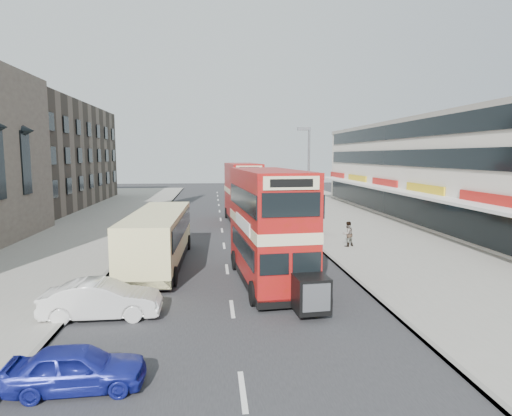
# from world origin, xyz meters

# --- Properties ---
(ground) EXTENTS (160.00, 160.00, 0.00)m
(ground) POSITION_xyz_m (0.00, 0.00, 0.00)
(ground) COLOR #28282B
(ground) RESTS_ON ground
(road_surface) EXTENTS (12.00, 90.00, 0.01)m
(road_surface) POSITION_xyz_m (0.00, 20.00, 0.01)
(road_surface) COLOR #28282B
(road_surface) RESTS_ON ground
(pavement_right) EXTENTS (12.00, 90.00, 0.15)m
(pavement_right) POSITION_xyz_m (12.00, 20.00, 0.07)
(pavement_right) COLOR gray
(pavement_right) RESTS_ON ground
(pavement_left) EXTENTS (12.00, 90.00, 0.15)m
(pavement_left) POSITION_xyz_m (-12.00, 20.00, 0.07)
(pavement_left) COLOR gray
(pavement_left) RESTS_ON ground
(kerb_left) EXTENTS (0.20, 90.00, 0.16)m
(kerb_left) POSITION_xyz_m (-6.10, 20.00, 0.07)
(kerb_left) COLOR gray
(kerb_left) RESTS_ON ground
(kerb_right) EXTENTS (0.20, 90.00, 0.16)m
(kerb_right) POSITION_xyz_m (6.10, 20.00, 0.07)
(kerb_right) COLOR gray
(kerb_right) RESTS_ON ground
(brick_terrace) EXTENTS (14.00, 28.00, 12.00)m
(brick_terrace) POSITION_xyz_m (-22.00, 38.00, 6.00)
(brick_terrace) COLOR #66594C
(brick_terrace) RESTS_ON ground
(commercial_row) EXTENTS (9.90, 46.20, 9.30)m
(commercial_row) POSITION_xyz_m (19.95, 22.00, 4.70)
(commercial_row) COLOR beige
(commercial_row) RESTS_ON ground
(street_lamp) EXTENTS (1.00, 0.20, 8.12)m
(street_lamp) POSITION_xyz_m (6.52, 18.00, 4.78)
(street_lamp) COLOR slate
(street_lamp) RESTS_ON ground
(bus_main) EXTENTS (3.30, 9.48, 5.18)m
(bus_main) POSITION_xyz_m (1.89, 5.37, 2.73)
(bus_main) COLOR black
(bus_main) RESTS_ON ground
(bus_second) EXTENTS (3.11, 9.37, 5.13)m
(bus_second) POSITION_xyz_m (2.00, 24.31, 2.70)
(bus_second) COLOR black
(bus_second) RESTS_ON ground
(coach) EXTENTS (2.95, 10.45, 2.75)m
(coach) POSITION_xyz_m (-3.70, 9.20, 1.62)
(coach) COLOR black
(coach) RESTS_ON ground
(car_left_near) EXTENTS (3.51, 1.53, 1.18)m
(car_left_near) POSITION_xyz_m (-4.23, -3.48, 0.59)
(car_left_near) COLOR #1B2397
(car_left_near) RESTS_ON ground
(car_left_front) EXTENTS (4.31, 1.56, 1.41)m
(car_left_front) POSITION_xyz_m (-4.85, 1.56, 0.71)
(car_left_front) COLOR silver
(car_left_front) RESTS_ON ground
(car_right_a) EXTENTS (4.65, 1.99, 1.34)m
(car_right_a) POSITION_xyz_m (5.05, 16.95, 0.67)
(car_right_a) COLOR #A01210
(car_right_a) RESTS_ON ground
(car_right_b) EXTENTS (4.81, 2.31, 1.32)m
(car_right_b) POSITION_xyz_m (4.81, 21.28, 0.66)
(car_right_b) COLOR #B86312
(car_right_b) RESTS_ON ground
(car_right_c) EXTENTS (4.38, 1.77, 1.49)m
(car_right_c) POSITION_xyz_m (5.17, 29.84, 0.75)
(car_right_c) COLOR teal
(car_right_c) RESTS_ON ground
(pedestrian_near) EXTENTS (0.72, 0.62, 1.65)m
(pedestrian_near) POSITION_xyz_m (7.97, 12.37, 0.97)
(pedestrian_near) COLOR gray
(pedestrian_near) RESTS_ON pavement_right
(pedestrian_far) EXTENTS (0.96, 0.44, 1.60)m
(pedestrian_far) POSITION_xyz_m (8.58, 30.71, 0.95)
(pedestrian_far) COLOR gray
(pedestrian_far) RESTS_ON pavement_right
(cyclist) EXTENTS (0.85, 1.96, 2.24)m
(cyclist) POSITION_xyz_m (3.50, 18.11, 0.75)
(cyclist) COLOR gray
(cyclist) RESTS_ON ground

